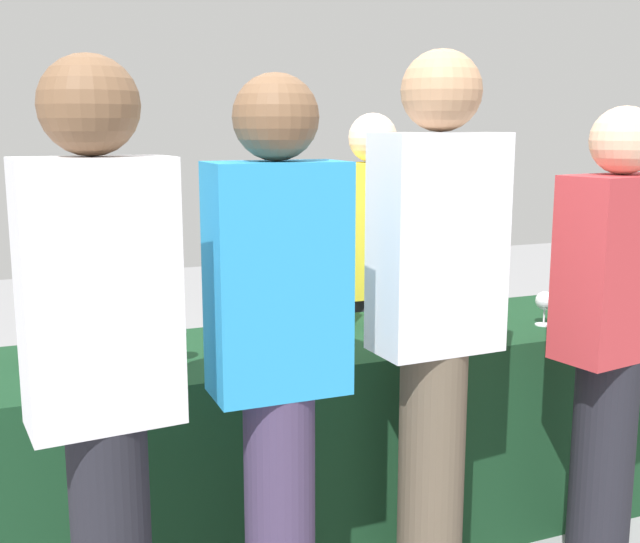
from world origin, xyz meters
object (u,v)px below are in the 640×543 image
at_px(wine_glass_3, 545,302).
at_px(wine_glass_1, 175,333).
at_px(guest_0, 103,380).
at_px(wine_glass_0, 149,338).
at_px(guest_1, 278,357).
at_px(wine_bottle_0, 42,328).
at_px(guest_2, 435,317).
at_px(menu_board, 393,337).
at_px(wine_bottle_3, 457,292).
at_px(wine_bottle_2, 401,293).
at_px(server_pouring, 371,276).
at_px(guest_3, 611,333).
at_px(wine_bottle_1, 343,296).
at_px(wine_glass_2, 456,309).

bearing_deg(wine_glass_3, wine_glass_1, 177.81).
bearing_deg(guest_0, wine_glass_0, 65.21).
distance_m(wine_glass_3, guest_1, 1.34).
xyz_separation_m(wine_bottle_0, wine_glass_0, (0.32, -0.16, -0.03)).
height_order(guest_2, menu_board, guest_2).
bearing_deg(wine_bottle_3, wine_bottle_2, 158.76).
bearing_deg(wine_bottle_3, server_pouring, 105.13).
height_order(guest_3, menu_board, guest_3).
xyz_separation_m(wine_glass_0, menu_board, (1.48, 1.15, -0.43)).
bearing_deg(guest_2, wine_glass_1, 145.01).
xyz_separation_m(wine_bottle_0, wine_glass_1, (0.40, -0.15, -0.02)).
bearing_deg(wine_glass_0, wine_bottle_1, 17.05).
relative_size(wine_bottle_0, wine_bottle_2, 1.12).
bearing_deg(menu_board, wine_glass_3, -85.34).
relative_size(wine_bottle_3, server_pouring, 0.19).
bearing_deg(guest_3, server_pouring, 94.75).
distance_m(wine_bottle_2, guest_3, 0.84).
xyz_separation_m(guest_1, menu_board, (1.22, 1.67, -0.49)).
relative_size(wine_bottle_1, wine_glass_0, 2.50).
relative_size(wine_bottle_1, guest_1, 0.19).
distance_m(wine_glass_0, guest_3, 1.51).
bearing_deg(wine_bottle_1, wine_bottle_2, 1.67).
bearing_deg(wine_bottle_3, menu_board, 76.90).
xyz_separation_m(wine_bottle_1, guest_0, (-1.00, -0.84, 0.05)).
xyz_separation_m(guest_3, menu_board, (0.06, 1.65, -0.43)).
xyz_separation_m(wine_glass_1, wine_glass_3, (1.43, -0.05, -0.01)).
xyz_separation_m(wine_bottle_0, guest_3, (1.73, -0.66, -0.03)).
bearing_deg(wine_glass_3, guest_0, -162.06).
height_order(wine_bottle_3, guest_3, guest_3).
height_order(server_pouring, menu_board, server_pouring).
height_order(wine_glass_0, wine_glass_1, wine_glass_1).
height_order(wine_glass_0, guest_0, guest_0).
distance_m(wine_glass_0, guest_0, 0.64).
xyz_separation_m(server_pouring, guest_1, (-0.86, -1.19, 0.05)).
relative_size(wine_glass_1, guest_0, 0.08).
xyz_separation_m(wine_bottle_1, wine_glass_1, (-0.70, -0.23, -0.02)).
bearing_deg(wine_glass_1, guest_0, -115.81).
height_order(wine_bottle_1, guest_3, guest_3).
xyz_separation_m(wine_glass_0, wine_glass_3, (1.51, -0.05, 0.00)).
distance_m(wine_bottle_0, guest_2, 1.26).
height_order(wine_glass_1, guest_1, guest_1).
distance_m(wine_glass_3, server_pouring, 0.82).
bearing_deg(server_pouring, wine_glass_1, 33.13).
relative_size(guest_2, menu_board, 2.00).
height_order(wine_bottle_3, wine_glass_2, wine_bottle_3).
height_order(wine_glass_3, guest_3, guest_3).
bearing_deg(guest_3, wine_bottle_2, 106.92).
distance_m(wine_bottle_2, menu_board, 1.10).
distance_m(wine_bottle_2, guest_1, 1.10).
xyz_separation_m(wine_bottle_2, wine_glass_3, (0.47, -0.29, -0.02)).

